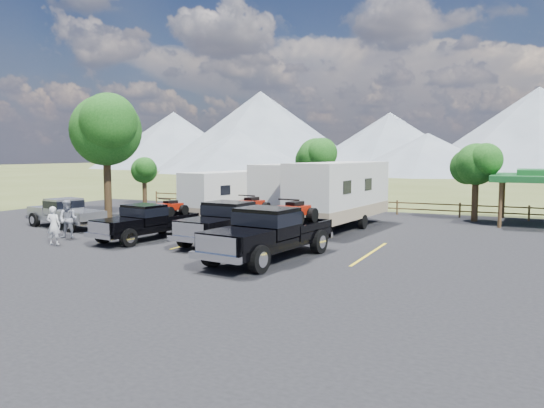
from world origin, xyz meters
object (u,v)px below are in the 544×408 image
at_px(trailer_left, 231,195).
at_px(rig_center, 232,220).
at_px(rig_right, 271,231).
at_px(pickup_silver, 65,213).
at_px(trailer_center, 300,191).
at_px(person_b, 68,219).
at_px(tree_big_nw, 106,130).
at_px(rig_left, 148,220).
at_px(person_a, 53,225).
at_px(trailer_right, 339,194).

bearing_deg(trailer_left, rig_center, -48.22).
relative_size(rig_right, pickup_silver, 1.24).
relative_size(trailer_center, person_b, 5.38).
xyz_separation_m(trailer_left, person_b, (-3.61, -9.49, -0.63)).
height_order(tree_big_nw, trailer_center, tree_big_nw).
xyz_separation_m(tree_big_nw, person_b, (4.34, -7.46, -4.62)).
distance_m(rig_left, rig_center, 4.18).
xyz_separation_m(rig_right, person_b, (-10.99, 0.31, -0.16)).
relative_size(rig_center, person_b, 3.47).
xyz_separation_m(trailer_center, person_a, (-6.92, -12.26, -0.95)).
xyz_separation_m(trailer_left, person_a, (-2.87, -11.05, -0.70)).
height_order(trailer_left, trailer_right, trailer_right).
distance_m(rig_center, trailer_center, 8.30).
bearing_deg(person_b, trailer_left, 50.56).
relative_size(trailer_left, person_b, 4.62).
xyz_separation_m(tree_big_nw, pickup_silver, (1.30, -4.75, -4.71)).
bearing_deg(pickup_silver, trailer_left, 146.87).
bearing_deg(trailer_center, rig_right, -70.38).
bearing_deg(trailer_left, tree_big_nw, -153.96).
bearing_deg(trailer_left, person_a, -92.84).
distance_m(rig_right, person_a, 10.33).
bearing_deg(person_b, rig_right, -20.20).
bearing_deg(person_a, person_b, -82.14).
xyz_separation_m(rig_center, trailer_left, (-4.07, 7.04, 0.55)).
relative_size(rig_left, trailer_center, 0.58).
xyz_separation_m(rig_center, trailer_right, (3.01, 6.66, 0.87)).
distance_m(tree_big_nw, trailer_left, 9.13).
bearing_deg(trailer_left, trailer_right, 8.67).
relative_size(tree_big_nw, trailer_left, 0.91).
height_order(rig_center, pickup_silver, rig_center).
bearing_deg(trailer_left, trailer_center, 28.49).
height_order(tree_big_nw, trailer_left, tree_big_nw).
distance_m(trailer_left, person_b, 10.17).
distance_m(trailer_left, trailer_right, 7.10).
relative_size(rig_left, person_b, 3.13).
relative_size(trailer_left, trailer_center, 0.86).
xyz_separation_m(rig_center, rig_right, (3.31, -2.76, 0.07)).
relative_size(rig_left, trailer_right, 0.56).
bearing_deg(person_b, trailer_right, 21.85).
bearing_deg(rig_left, pickup_silver, 178.52).
bearing_deg(person_b, pickup_silver, 119.75).
distance_m(rig_left, trailer_right, 10.45).
bearing_deg(rig_center, pickup_silver, -176.46).
bearing_deg(trailer_left, rig_right, -41.28).
distance_m(tree_big_nw, person_a, 11.36).
xyz_separation_m(rig_right, person_a, (-10.25, -1.25, -0.22)).
xyz_separation_m(tree_big_nw, person_a, (5.08, -9.02, -4.68)).
bearing_deg(rig_right, trailer_center, 114.50).
distance_m(rig_center, pickup_silver, 10.74).
height_order(tree_big_nw, person_a, tree_big_nw).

